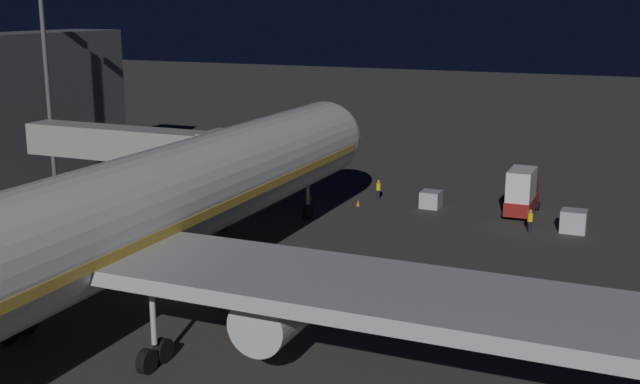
{
  "coord_description": "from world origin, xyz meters",
  "views": [
    {
      "loc": [
        -24.94,
        39.07,
        16.77
      ],
      "look_at": [
        -3.0,
        -11.78,
        3.5
      ],
      "focal_mm": 44.33,
      "sensor_mm": 36.0,
      "label": 1
    }
  ],
  "objects": [
    {
      "name": "cargo_truck_aft",
      "position": [
        -15.37,
        -24.35,
        1.93
      ],
      "size": [
        2.36,
        5.21,
        3.87
      ],
      "color": "maroon",
      "rests_on": "ground_plane"
    },
    {
      "name": "jet_bridge",
      "position": [
        10.69,
        -10.82,
        6.02
      ],
      "size": [
        19.63,
        3.4,
        7.57
      ],
      "color": "#9E9E99",
      "rests_on": "ground_plane"
    },
    {
      "name": "airliner_at_gate",
      "position": [
        0.0,
        10.84,
        5.93
      ],
      "size": [
        56.36,
        68.22,
        18.45
      ],
      "color": "silver",
      "rests_on": "ground_plane"
    },
    {
      "name": "ground_plane",
      "position": [
        0.0,
        0.0,
        0.0
      ],
      "size": [
        320.0,
        320.0,
        0.0
      ],
      "primitive_type": "plane",
      "color": "#383533"
    },
    {
      "name": "baggage_container_mid_row",
      "position": [
        -19.83,
        -20.85,
        0.85
      ],
      "size": [
        1.86,
        1.65,
        1.7
      ],
      "primitive_type": "cube",
      "color": "#B7BABF",
      "rests_on": "ground_plane"
    },
    {
      "name": "ground_crew_by_belt_loader",
      "position": [
        -16.83,
        -19.45,
        0.99
      ],
      "size": [
        0.4,
        0.4,
        1.8
      ],
      "color": "black",
      "rests_on": "ground_plane"
    },
    {
      "name": "traffic_cone_nose_port",
      "position": [
        -2.2,
        -21.78,
        0.28
      ],
      "size": [
        0.36,
        0.36,
        0.55
      ],
      "primitive_type": "cone",
      "color": "orange",
      "rests_on": "ground_plane"
    },
    {
      "name": "traffic_cone_nose_starboard",
      "position": [
        2.2,
        -21.78,
        0.28
      ],
      "size": [
        0.36,
        0.36,
        0.55
      ],
      "primitive_type": "cone",
      "color": "orange",
      "rests_on": "ground_plane"
    },
    {
      "name": "apron_floodlight_mast",
      "position": [
        25.5,
        -16.29,
        10.42
      ],
      "size": [
        2.9,
        0.5,
        17.96
      ],
      "color": "#59595E",
      "rests_on": "ground_plane"
    },
    {
      "name": "baggage_container_near_belt",
      "position": [
        -8.0,
        -23.76,
        0.7
      ],
      "size": [
        1.6,
        1.7,
        1.41
      ],
      "primitive_type": "cube",
      "color": "#B7BABF",
      "rests_on": "ground_plane"
    },
    {
      "name": "ground_crew_marshaller_fwd",
      "position": [
        -3.04,
        -24.58,
        0.98
      ],
      "size": [
        0.4,
        0.4,
        1.78
      ],
      "color": "black",
      "rests_on": "ground_plane"
    }
  ]
}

